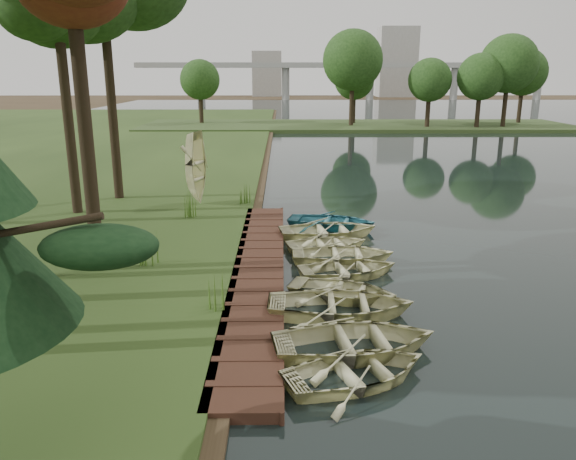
{
  "coord_description": "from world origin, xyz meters",
  "views": [
    {
      "loc": [
        -0.83,
        -16.92,
        6.26
      ],
      "look_at": [
        -0.64,
        1.4,
        1.12
      ],
      "focal_mm": 35.0,
      "sensor_mm": 36.0,
      "label": 1
    }
  ],
  "objects_px": {
    "boardwalk": "(259,271)",
    "rowboat_0": "(358,368)",
    "stored_rowboat": "(199,196)",
    "rowboat_1": "(356,338)",
    "rowboat_2": "(341,302)"
  },
  "relations": [
    {
      "from": "boardwalk",
      "to": "rowboat_0",
      "type": "distance_m",
      "value": 6.93
    },
    {
      "from": "boardwalk",
      "to": "stored_rowboat",
      "type": "relative_size",
      "value": 4.7
    },
    {
      "from": "boardwalk",
      "to": "stored_rowboat",
      "type": "xyz_separation_m",
      "value": [
        -3.18,
        8.99,
        0.5
      ]
    },
    {
      "from": "rowboat_1",
      "to": "rowboat_2",
      "type": "height_order",
      "value": "rowboat_2"
    },
    {
      "from": "rowboat_2",
      "to": "stored_rowboat",
      "type": "xyz_separation_m",
      "value": [
        -5.49,
        12.2,
        0.2
      ]
    },
    {
      "from": "rowboat_0",
      "to": "rowboat_1",
      "type": "height_order",
      "value": "rowboat_1"
    },
    {
      "from": "rowboat_1",
      "to": "stored_rowboat",
      "type": "height_order",
      "value": "stored_rowboat"
    },
    {
      "from": "rowboat_1",
      "to": "rowboat_2",
      "type": "xyz_separation_m",
      "value": [
        -0.13,
        2.08,
        0.01
      ]
    },
    {
      "from": "rowboat_0",
      "to": "stored_rowboat",
      "type": "relative_size",
      "value": 0.94
    },
    {
      "from": "rowboat_0",
      "to": "stored_rowboat",
      "type": "height_order",
      "value": "stored_rowboat"
    },
    {
      "from": "boardwalk",
      "to": "rowboat_0",
      "type": "height_order",
      "value": "rowboat_0"
    },
    {
      "from": "rowboat_1",
      "to": "stored_rowboat",
      "type": "relative_size",
      "value": 1.12
    },
    {
      "from": "boardwalk",
      "to": "rowboat_0",
      "type": "relative_size",
      "value": 5.01
    },
    {
      "from": "boardwalk",
      "to": "rowboat_0",
      "type": "xyz_separation_m",
      "value": [
        2.32,
        -6.53,
        0.23
      ]
    },
    {
      "from": "rowboat_2",
      "to": "boardwalk",
      "type": "bearing_deg",
      "value": 37.36
    }
  ]
}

